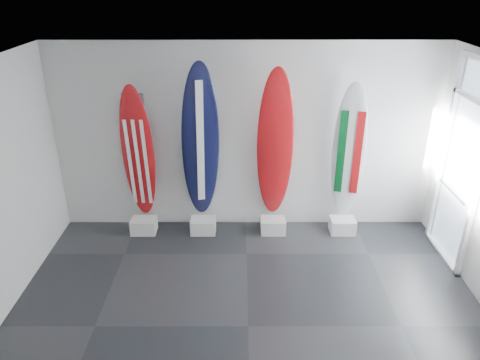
{
  "coord_description": "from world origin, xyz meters",
  "views": [
    {
      "loc": [
        -0.1,
        -4.23,
        3.91
      ],
      "look_at": [
        -0.1,
        1.4,
        1.3
      ],
      "focal_mm": 34.02,
      "sensor_mm": 36.0,
      "label": 1
    }
  ],
  "objects_px": {
    "surfboard_swiss": "(275,146)",
    "surfboard_italy": "(349,153)",
    "surfboard_navy": "(201,143)",
    "surfboard_usa": "(138,154)"
  },
  "relations": [
    {
      "from": "surfboard_swiss",
      "to": "surfboard_italy",
      "type": "height_order",
      "value": "surfboard_swiss"
    },
    {
      "from": "surfboard_navy",
      "to": "surfboard_italy",
      "type": "relative_size",
      "value": 1.14
    },
    {
      "from": "surfboard_usa",
      "to": "surfboard_italy",
      "type": "xyz_separation_m",
      "value": [
        3.24,
        0.0,
        0.01
      ]
    },
    {
      "from": "surfboard_swiss",
      "to": "surfboard_italy",
      "type": "xyz_separation_m",
      "value": [
        1.13,
        0.0,
        -0.11
      ]
    },
    {
      "from": "surfboard_usa",
      "to": "surfboard_italy",
      "type": "height_order",
      "value": "surfboard_italy"
    },
    {
      "from": "surfboard_swiss",
      "to": "surfboard_italy",
      "type": "distance_m",
      "value": 1.14
    },
    {
      "from": "surfboard_navy",
      "to": "surfboard_italy",
      "type": "height_order",
      "value": "surfboard_navy"
    },
    {
      "from": "surfboard_swiss",
      "to": "surfboard_italy",
      "type": "bearing_deg",
      "value": 1.68
    },
    {
      "from": "surfboard_usa",
      "to": "surfboard_swiss",
      "type": "xyz_separation_m",
      "value": [
        2.11,
        0.0,
        0.13
      ]
    },
    {
      "from": "surfboard_navy",
      "to": "surfboard_swiss",
      "type": "bearing_deg",
      "value": -12.82
    }
  ]
}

